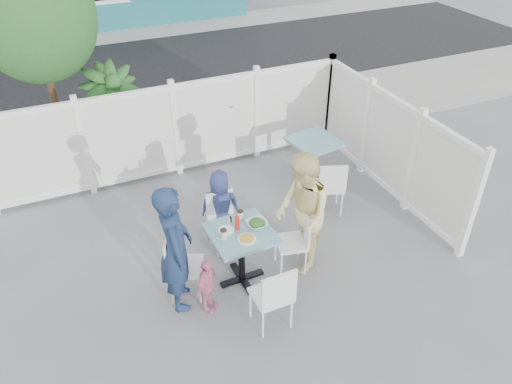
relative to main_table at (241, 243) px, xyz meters
name	(u,v)px	position (x,y,z in m)	size (l,w,h in m)	color
ground	(224,260)	(-0.09, 0.44, -0.62)	(80.00, 80.00, 0.00)	slate
near_sidewalk	(154,138)	(-0.09, 4.24, -0.61)	(24.00, 2.60, 0.01)	gray
street	(117,73)	(-0.09, 7.94, -0.61)	(24.00, 5.00, 0.01)	black
far_sidewalk	(97,37)	(-0.09, 11.04, -0.61)	(24.00, 1.60, 0.01)	gray
fence_back	(176,132)	(0.01, 2.84, 0.17)	(5.86, 0.08, 1.60)	white
fence_right	(388,146)	(2.91, 1.04, 0.17)	(0.08, 3.66, 1.60)	white
tree	(34,17)	(-1.69, 3.74, 1.97)	(1.80, 1.62, 3.59)	#382316
potted_shrub_a	(114,118)	(-0.85, 3.54, 0.27)	(1.00, 1.00, 1.78)	#205224
potted_shrub_b	(232,108)	(1.23, 3.44, 0.10)	(1.30, 1.12, 1.44)	#205224
main_table	(241,243)	(0.00, 0.00, 0.00)	(0.78, 0.78, 0.80)	teal
spare_table	(314,150)	(1.97, 1.67, -0.01)	(0.84, 0.84, 0.78)	teal
chair_left	(179,261)	(-0.77, 0.10, -0.08)	(0.53, 0.54, 0.91)	white
chair_right	(297,237)	(0.75, -0.06, -0.11)	(0.46, 0.47, 0.88)	white
chair_back	(223,217)	(0.04, 0.75, -0.13)	(0.39, 0.38, 0.84)	white
chair_near	(274,294)	(0.04, -0.86, -0.08)	(0.43, 0.41, 0.93)	white
chair_spare	(331,184)	(1.76, 0.80, -0.09)	(0.53, 0.52, 0.91)	white
man	(175,248)	(-0.82, -0.02, 0.22)	(0.61, 0.40, 1.68)	#192B4C
woman	(302,214)	(0.82, -0.02, 0.22)	(0.81, 0.63, 1.66)	yellow
boy	(220,207)	(0.06, 0.89, -0.06)	(0.54, 0.35, 1.11)	navy
toddler	(207,286)	(-0.56, -0.29, -0.24)	(0.45, 0.19, 0.76)	pink
plate_main	(247,239)	(0.01, -0.16, 0.19)	(0.23, 0.23, 0.01)	white
plate_side	(226,230)	(-0.16, 0.10, 0.19)	(0.20, 0.20, 0.01)	white
salad_bowl	(257,224)	(0.23, 0.03, 0.21)	(0.25, 0.25, 0.06)	white
coffee_cup_a	(224,235)	(-0.23, -0.03, 0.24)	(0.08, 0.08, 0.12)	beige
coffee_cup_b	(240,215)	(0.09, 0.24, 0.24)	(0.08, 0.08, 0.12)	beige
ketchup_bottle	(237,223)	(-0.02, 0.08, 0.27)	(0.06, 0.06, 0.18)	#B31E13
salt_shaker	(229,221)	(-0.07, 0.21, 0.21)	(0.03, 0.03, 0.07)	white
pepper_shaker	(231,219)	(-0.04, 0.24, 0.21)	(0.03, 0.03, 0.07)	black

